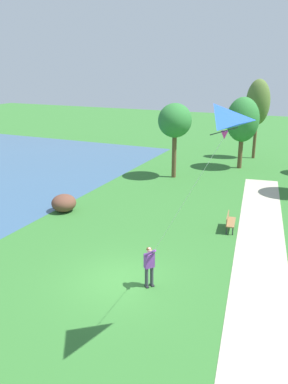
{
  "coord_description": "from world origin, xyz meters",
  "views": [
    {
      "loc": [
        6.94,
        -12.87,
        8.62
      ],
      "look_at": [
        0.66,
        1.05,
        3.67
      ],
      "focal_mm": 37.02,
      "sensor_mm": 36.0,
      "label": 1
    }
  ],
  "objects_px": {
    "person_kite_flyer": "(149,263)",
    "tree_behind_path": "(258,103)",
    "tree_lakeside_far": "(243,120)",
    "tree_horizon_far": "(175,121)",
    "flying_kite": "(213,123)",
    "park_bench_near_walkway": "(230,221)",
    "lakeside_shrub": "(64,203)"
  },
  "relations": [
    {
      "from": "person_kite_flyer",
      "to": "tree_behind_path",
      "type": "xyz_separation_m",
      "value": [
        -0.13,
        25.32,
        4.15
      ]
    },
    {
      "from": "tree_lakeside_far",
      "to": "tree_horizon_far",
      "type": "height_order",
      "value": "tree_lakeside_far"
    },
    {
      "from": "tree_lakeside_far",
      "to": "tree_horizon_far",
      "type": "xyz_separation_m",
      "value": [
        -4.19,
        -5.12,
        0.3
      ]
    },
    {
      "from": "tree_horizon_far",
      "to": "tree_behind_path",
      "type": "height_order",
      "value": "tree_behind_path"
    },
    {
      "from": "flying_kite",
      "to": "tree_behind_path",
      "type": "distance_m",
      "value": 28.08
    },
    {
      "from": "tree_horizon_far",
      "to": "tree_behind_path",
      "type": "bearing_deg",
      "value": 64.0
    },
    {
      "from": "tree_lakeside_far",
      "to": "person_kite_flyer",
      "type": "bearing_deg",
      "value": -88.41
    },
    {
      "from": "flying_kite",
      "to": "tree_lakeside_far",
      "type": "height_order",
      "value": "flying_kite"
    },
    {
      "from": "tree_behind_path",
      "to": "park_bench_near_walkway",
      "type": "bearing_deg",
      "value": -84.41
    },
    {
      "from": "flying_kite",
      "to": "park_bench_near_walkway",
      "type": "relative_size",
      "value": 3.7
    },
    {
      "from": "person_kite_flyer",
      "to": "tree_lakeside_far",
      "type": "relative_size",
      "value": 0.3
    },
    {
      "from": "flying_kite",
      "to": "tree_behind_path",
      "type": "height_order",
      "value": "flying_kite"
    },
    {
      "from": "park_bench_near_walkway",
      "to": "tree_lakeside_far",
      "type": "xyz_separation_m",
      "value": [
        -2.23,
        13.81,
        3.63
      ]
    },
    {
      "from": "person_kite_flyer",
      "to": "tree_behind_path",
      "type": "bearing_deg",
      "value": 90.29
    },
    {
      "from": "tree_behind_path",
      "to": "lakeside_shrub",
      "type": "bearing_deg",
      "value": -112.51
    },
    {
      "from": "tree_lakeside_far",
      "to": "lakeside_shrub",
      "type": "distance_m",
      "value": 17.34
    },
    {
      "from": "person_kite_flyer",
      "to": "tree_horizon_far",
      "type": "xyz_separation_m",
      "value": [
        -4.77,
        15.8,
        3.4
      ]
    },
    {
      "from": "person_kite_flyer",
      "to": "flying_kite",
      "type": "relative_size",
      "value": 0.32
    },
    {
      "from": "tree_behind_path",
      "to": "flying_kite",
      "type": "bearing_deg",
      "value": -83.71
    },
    {
      "from": "tree_lakeside_far",
      "to": "tree_behind_path",
      "type": "distance_m",
      "value": 4.55
    },
    {
      "from": "flying_kite",
      "to": "tree_lakeside_far",
      "type": "bearing_deg",
      "value": 98.54
    },
    {
      "from": "tree_lakeside_far",
      "to": "lakeside_shrub",
      "type": "relative_size",
      "value": 3.92
    },
    {
      "from": "person_kite_flyer",
      "to": "tree_behind_path",
      "type": "height_order",
      "value": "tree_behind_path"
    },
    {
      "from": "person_kite_flyer",
      "to": "park_bench_near_walkway",
      "type": "relative_size",
      "value": 1.18
    },
    {
      "from": "person_kite_flyer",
      "to": "tree_lakeside_far",
      "type": "xyz_separation_m",
      "value": [
        -0.58,
        20.92,
        3.1
      ]
    },
    {
      "from": "tree_lakeside_far",
      "to": "tree_horizon_far",
      "type": "bearing_deg",
      "value": -129.33
    },
    {
      "from": "tree_horizon_far",
      "to": "lakeside_shrub",
      "type": "distance_m",
      "value": 11.3
    },
    {
      "from": "flying_kite",
      "to": "park_bench_near_walkway",
      "type": "xyz_separation_m",
      "value": [
        -1.29,
        9.63,
        -6.6
      ]
    },
    {
      "from": "person_kite_flyer",
      "to": "flying_kite",
      "type": "height_order",
      "value": "flying_kite"
    },
    {
      "from": "tree_lakeside_far",
      "to": "tree_horizon_far",
      "type": "relative_size",
      "value": 1.04
    },
    {
      "from": "park_bench_near_walkway",
      "to": "tree_lakeside_far",
      "type": "bearing_deg",
      "value": 99.19
    },
    {
      "from": "flying_kite",
      "to": "tree_lakeside_far",
      "type": "xyz_separation_m",
      "value": [
        -3.52,
        23.45,
        -2.97
      ]
    }
  ]
}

